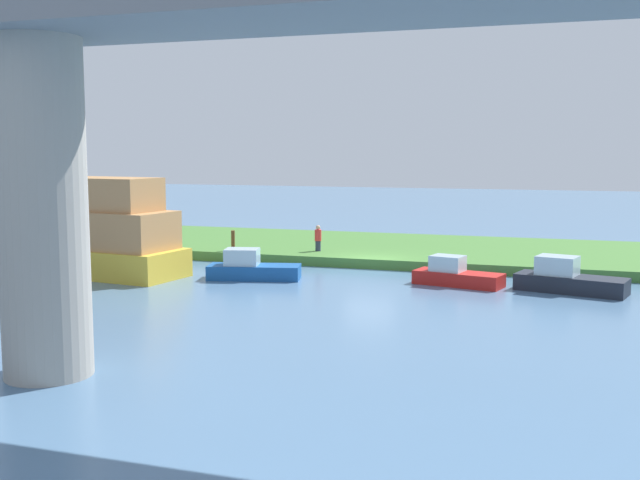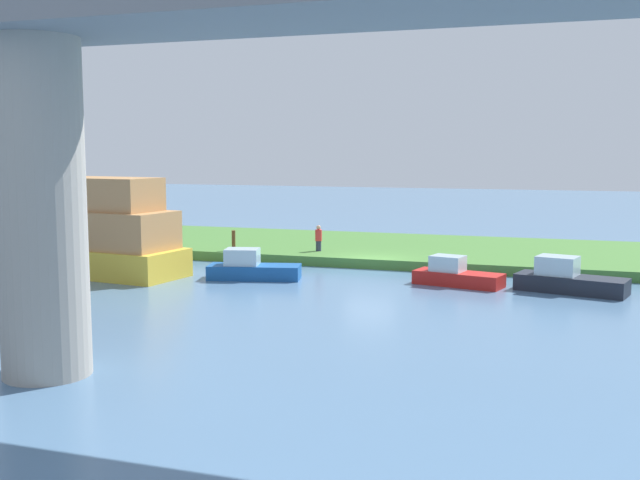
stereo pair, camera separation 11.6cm
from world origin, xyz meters
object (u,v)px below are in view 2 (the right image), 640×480
at_px(riverboat_paddlewheel, 251,268).
at_px(motorboat_white, 568,280).
at_px(bridge_pylon, 41,210).
at_px(mooring_post, 234,240).
at_px(houseboat_blue, 92,235).
at_px(pontoon_yellow, 456,275).
at_px(person_on_bank, 319,238).

bearing_deg(riverboat_paddlewheel, motorboat_white, -174.79).
xyz_separation_m(bridge_pylon, mooring_post, (4.34, -20.71, -3.31)).
xyz_separation_m(houseboat_blue, riverboat_paddlewheel, (-7.72, -1.12, -1.37)).
bearing_deg(pontoon_yellow, houseboat_blue, 8.43).
distance_m(bridge_pylon, motorboat_white, 21.34).
relative_size(person_on_bank, pontoon_yellow, 0.34).
bearing_deg(person_on_bank, riverboat_paddlewheel, 81.14).
bearing_deg(motorboat_white, pontoon_yellow, -1.46).
bearing_deg(houseboat_blue, motorboat_white, -173.69).
height_order(person_on_bank, riverboat_paddlewheel, person_on_bank).
height_order(mooring_post, houseboat_blue, houseboat_blue).
distance_m(mooring_post, motorboat_white, 17.67).
xyz_separation_m(person_on_bank, pontoon_yellow, (-8.10, 5.19, -0.74)).
distance_m(motorboat_white, riverboat_paddlewheel, 13.84).
relative_size(motorboat_white, pontoon_yellow, 1.16).
relative_size(person_on_bank, motorboat_white, 0.30).
bearing_deg(houseboat_blue, pontoon_yellow, -171.57).
bearing_deg(houseboat_blue, mooring_post, -123.74).
distance_m(motorboat_white, pontoon_yellow, 4.66).
xyz_separation_m(bridge_pylon, person_on_bank, (-0.08, -21.92, -3.15)).
xyz_separation_m(bridge_pylon, motorboat_white, (-12.84, -16.61, -3.83)).
xyz_separation_m(person_on_bank, houseboat_blue, (8.75, 7.68, 0.67)).
xyz_separation_m(bridge_pylon, houseboat_blue, (8.66, -14.23, -2.48)).
height_order(mooring_post, riverboat_paddlewheel, mooring_post).
bearing_deg(pontoon_yellow, person_on_bank, -32.63).
height_order(houseboat_blue, pontoon_yellow, houseboat_blue).
distance_m(houseboat_blue, riverboat_paddlewheel, 7.92).
relative_size(bridge_pylon, riverboat_paddlewheel, 1.97).
bearing_deg(pontoon_yellow, motorboat_white, 178.54).
bearing_deg(houseboat_blue, riverboat_paddlewheel, -171.73).
height_order(motorboat_white, pontoon_yellow, motorboat_white).
bearing_deg(bridge_pylon, pontoon_yellow, -116.07).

